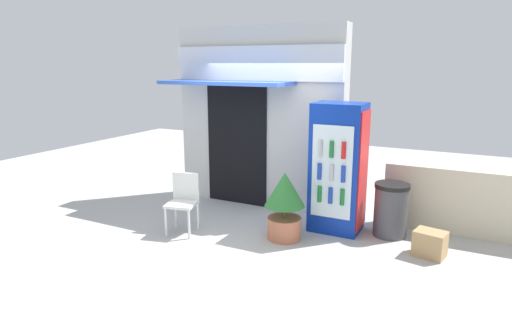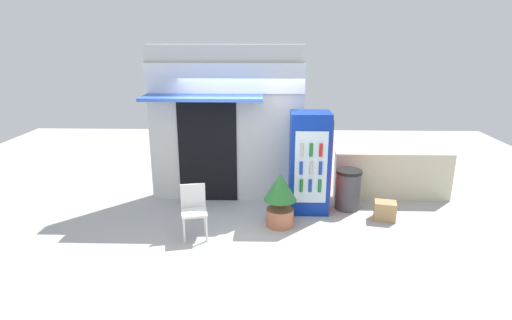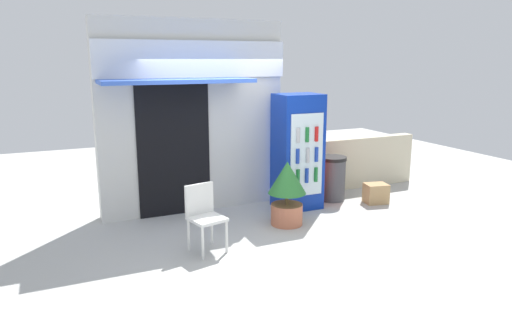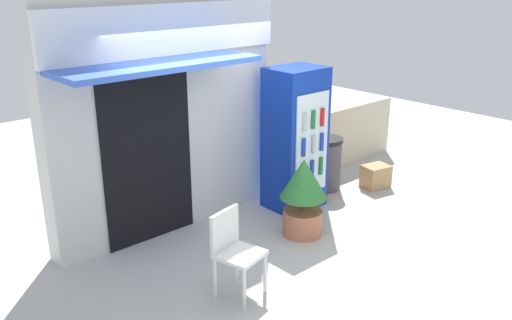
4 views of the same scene
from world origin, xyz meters
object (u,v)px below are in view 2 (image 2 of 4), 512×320
Objects in this scene: drink_cooler at (310,163)px; cardboard_box at (385,211)px; trash_bin at (348,189)px; potted_plant_near_shop at (280,196)px; plastic_chair at (194,207)px.

drink_cooler reaches higher than cardboard_box.
trash_bin is at bearing 140.36° from cardboard_box.
drink_cooler is 1.96× the size of potted_plant_near_shop.
cardboard_box is at bearing 9.25° from potted_plant_near_shop.
drink_cooler is at bearing 28.65° from plastic_chair.
trash_bin is at bearing 9.35° from drink_cooler.
cardboard_box is (0.60, -0.50, -0.23)m from trash_bin.
potted_plant_near_shop is (1.46, 0.42, 0.04)m from plastic_chair.
drink_cooler reaches higher than potted_plant_near_shop.
potted_plant_near_shop is at bearing 16.04° from plastic_chair.
potted_plant_near_shop is at bearing -170.75° from cardboard_box.
trash_bin is at bearing 23.78° from plastic_chair.
potted_plant_near_shop reaches higher than cardboard_box.
plastic_chair is 0.90× the size of potted_plant_near_shop.
cardboard_box is at bearing -15.04° from drink_cooler.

